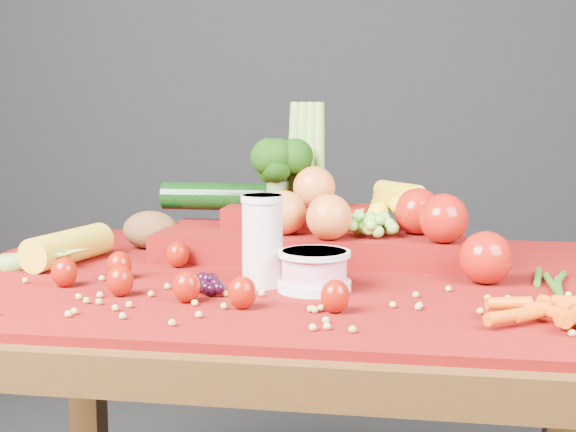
% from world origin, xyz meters
% --- Properties ---
extents(table, '(1.10, 0.80, 0.75)m').
position_xyz_m(table, '(0.00, 0.00, 0.66)').
color(table, '#3A220D').
rests_on(table, ground).
extents(red_cloth, '(1.05, 0.75, 0.01)m').
position_xyz_m(red_cloth, '(0.00, 0.00, 0.76)').
color(red_cloth, '#650E03').
rests_on(red_cloth, table).
extents(milk_glass, '(0.06, 0.06, 0.13)m').
position_xyz_m(milk_glass, '(-0.02, -0.09, 0.83)').
color(milk_glass, beige).
rests_on(milk_glass, red_cloth).
extents(yogurt_bowl, '(0.10, 0.10, 0.06)m').
position_xyz_m(yogurt_bowl, '(0.06, -0.10, 0.79)').
color(yogurt_bowl, silver).
rests_on(yogurt_bowl, red_cloth).
extents(strawberry_scatter, '(0.44, 0.28, 0.05)m').
position_xyz_m(strawberry_scatter, '(-0.13, -0.15, 0.79)').
color(strawberry_scatter, '#931706').
rests_on(strawberry_scatter, red_cloth).
extents(dark_grape_cluster, '(0.06, 0.05, 0.03)m').
position_xyz_m(dark_grape_cluster, '(-0.08, -0.14, 0.78)').
color(dark_grape_cluster, black).
rests_on(dark_grape_cluster, red_cloth).
extents(soybean_scatter, '(0.84, 0.24, 0.01)m').
position_xyz_m(soybean_scatter, '(0.00, -0.20, 0.77)').
color(soybean_scatter, tan).
rests_on(soybean_scatter, red_cloth).
extents(corn_ear, '(0.21, 0.25, 0.06)m').
position_xyz_m(corn_ear, '(-0.38, -0.01, 0.78)').
color(corn_ear, yellow).
rests_on(corn_ear, red_cloth).
extents(potato, '(0.10, 0.07, 0.07)m').
position_xyz_m(potato, '(-0.28, 0.17, 0.80)').
color(potato, '#55351B').
rests_on(potato, red_cloth).
extents(baby_carrot_pile, '(0.18, 0.17, 0.03)m').
position_xyz_m(baby_carrot_pile, '(0.35, -0.23, 0.78)').
color(baby_carrot_pile, '#CC4907').
rests_on(baby_carrot_pile, red_cloth).
extents(green_bean_pile, '(0.14, 0.12, 0.01)m').
position_xyz_m(green_bean_pile, '(0.40, -0.01, 0.77)').
color(green_bean_pile, '#2B6116').
rests_on(green_bean_pile, red_cloth).
extents(produce_mound, '(0.61, 0.36, 0.27)m').
position_xyz_m(produce_mound, '(0.04, 0.15, 0.82)').
color(produce_mound, '#650E03').
rests_on(produce_mound, red_cloth).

